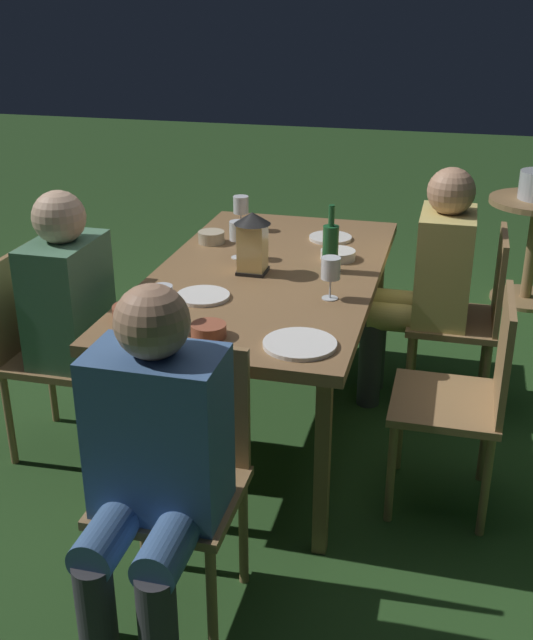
{
  "coord_description": "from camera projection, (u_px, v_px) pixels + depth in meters",
  "views": [
    {
      "loc": [
        3.04,
        0.77,
        1.88
      ],
      "look_at": [
        0.0,
        0.0,
        0.52
      ],
      "focal_mm": 43.85,
      "sensor_mm": 36.0,
      "label": 1
    }
  ],
  "objects": [
    {
      "name": "chair_head_far",
      "position": [
        178.0,
        470.0,
        2.43
      ],
      "size": [
        0.4,
        0.42,
        0.87
      ],
      "color": "#937047",
      "rests_on": "ground"
    },
    {
      "name": "person_in_green",
      "position": [
        84.0,
        315.0,
        3.17
      ],
      "size": [
        0.38,
        0.47,
        1.15
      ],
      "color": "#4C7A5B",
      "rests_on": "ground"
    },
    {
      "name": "lantern_centerpiece",
      "position": [
        252.0,
        239.0,
        3.26
      ],
      "size": [
        0.15,
        0.15,
        0.27
      ],
      "color": "black",
      "rests_on": "dining_table"
    },
    {
      "name": "wine_glass_b",
      "position": [
        241.0,
        206.0,
        3.86
      ],
      "size": [
        0.08,
        0.08,
        0.17
      ],
      "color": "silver",
      "rests_on": "dining_table"
    },
    {
      "name": "plate_a",
      "position": [
        330.0,
        238.0,
        3.75
      ],
      "size": [
        0.2,
        0.2,
        0.01
      ],
      "primitive_type": "cylinder",
      "color": "white",
      "rests_on": "dining_table"
    },
    {
      "name": "bowl_dip",
      "position": [
        134.0,
        312.0,
        2.86
      ],
      "size": [
        0.15,
        0.15,
        0.05
      ],
      "color": "#9E5138",
      "rests_on": "dining_table"
    },
    {
      "name": "plate_b",
      "position": [
        203.0,
        296.0,
        3.05
      ],
      "size": [
        0.21,
        0.21,
        0.01
      ],
      "primitive_type": "cylinder",
      "color": "white",
      "rests_on": "dining_table"
    },
    {
      "name": "wine_glass_a",
      "position": [
        163.0,
        300.0,
        2.72
      ],
      "size": [
        0.08,
        0.08,
        0.17
      ],
      "color": "silver",
      "rests_on": "dining_table"
    },
    {
      "name": "green_bottle_on_table",
      "position": [
        330.0,
        247.0,
        3.3
      ],
      "size": [
        0.07,
        0.07,
        0.29
      ],
      "color": "#1E5B2D",
      "rests_on": "dining_table"
    },
    {
      "name": "chair_side_right_b",
      "position": [
        466.0,
        393.0,
        2.89
      ],
      "size": [
        0.42,
        0.4,
        0.87
      ],
      "color": "#937047",
      "rests_on": "ground"
    },
    {
      "name": "ground_plane",
      "position": [
        266.0,
        423.0,
        3.63
      ],
      "size": [
        16.0,
        16.0,
        0.0
      ],
      "primitive_type": "plane",
      "color": "#26471E"
    },
    {
      "name": "wine_glass_c",
      "position": [
        238.0,
        233.0,
        3.45
      ],
      "size": [
        0.08,
        0.08,
        0.17
      ],
      "color": "silver",
      "rests_on": "dining_table"
    },
    {
      "name": "chair_side_right_a",
      "position": [
        469.0,
        312.0,
        3.59
      ],
      "size": [
        0.42,
        0.4,
        0.87
      ],
      "color": "#937047",
      "rests_on": "ground"
    },
    {
      "name": "person_in_mustard",
      "position": [
        429.0,
        278.0,
        3.57
      ],
      "size": [
        0.38,
        0.47,
        1.15
      ],
      "color": "tan",
      "rests_on": "ground"
    },
    {
      "name": "bowl_bread",
      "position": [
        209.0,
        330.0,
        2.71
      ],
      "size": [
        0.12,
        0.12,
        0.05
      ],
      "color": "#9E5138",
      "rests_on": "dining_table"
    },
    {
      "name": "person_in_blue",
      "position": [
        152.0,
        463.0,
        2.2
      ],
      "size": [
        0.48,
        0.38,
        1.15
      ],
      "color": "#426699",
      "rests_on": "ground"
    },
    {
      "name": "chair_side_left_b",
      "position": [
        44.0,
        344.0,
        3.28
      ],
      "size": [
        0.42,
        0.4,
        0.87
      ],
      "color": "#937047",
      "rests_on": "ground"
    },
    {
      "name": "dining_table",
      "position": [
        266.0,
        284.0,
        3.35
      ],
      "size": [
        1.75,
        0.94,
        0.75
      ],
      "color": "olive",
      "rests_on": "ground"
    },
    {
      "name": "bowl_salad",
      "position": [
        338.0,
        254.0,
        3.47
      ],
      "size": [
        0.16,
        0.16,
        0.04
      ],
      "color": "silver",
      "rests_on": "dining_table"
    },
    {
      "name": "plate_c",
      "position": [
        300.0,
        344.0,
        2.65
      ],
      "size": [
        0.25,
        0.25,
        0.01
      ],
      "primitive_type": "cylinder",
      "color": "white",
      "rests_on": "dining_table"
    },
    {
      "name": "bowl_olives",
      "position": [
        211.0,
        237.0,
        3.69
      ],
      "size": [
        0.12,
        0.12,
        0.06
      ],
      "color": "#BCAD8E",
      "rests_on": "dining_table"
    },
    {
      "name": "wine_glass_d",
      "position": [
        331.0,
        270.0,
        3.0
      ],
      "size": [
        0.08,
        0.08,
        0.17
      ],
      "color": "silver",
      "rests_on": "dining_table"
    }
  ]
}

